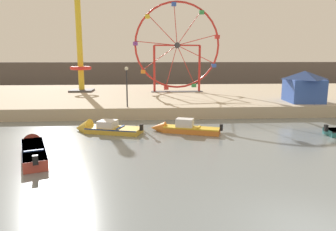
{
  "coord_description": "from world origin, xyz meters",
  "views": [
    {
      "loc": [
        -4.95,
        -8.32,
        5.24
      ],
      "look_at": [
        -3.5,
        13.14,
        1.23
      ],
      "focal_mm": 33.22,
      "sensor_mm": 36.0,
      "label": 1
    }
  ],
  "objects_px": {
    "drop_tower_yellow_tower": "(80,56)",
    "carnival_booth_blue_tent": "(304,86)",
    "ferris_wheel_red_frame": "(177,47)",
    "promenade_lamp_far": "(127,80)",
    "motorboat_mustard_yellow": "(101,128)",
    "motorboat_orange_hull": "(181,128)",
    "motorboat_faded_red": "(33,148)"
  },
  "relations": [
    {
      "from": "ferris_wheel_red_frame",
      "to": "motorboat_orange_hull",
      "type": "bearing_deg",
      "value": -94.44
    },
    {
      "from": "motorboat_orange_hull",
      "to": "carnival_booth_blue_tent",
      "type": "distance_m",
      "value": 14.93
    },
    {
      "from": "motorboat_orange_hull",
      "to": "drop_tower_yellow_tower",
      "type": "xyz_separation_m",
      "value": [
        -10.65,
        18.54,
        5.15
      ]
    },
    {
      "from": "motorboat_mustard_yellow",
      "to": "drop_tower_yellow_tower",
      "type": "xyz_separation_m",
      "value": [
        -4.96,
        18.04,
        5.2
      ]
    },
    {
      "from": "motorboat_orange_hull",
      "to": "promenade_lamp_far",
      "type": "height_order",
      "value": "promenade_lamp_far"
    },
    {
      "from": "motorboat_faded_red",
      "to": "motorboat_orange_hull",
      "type": "xyz_separation_m",
      "value": [
        8.74,
        4.33,
        0.02
      ]
    },
    {
      "from": "motorboat_orange_hull",
      "to": "drop_tower_yellow_tower",
      "type": "relative_size",
      "value": 0.42
    },
    {
      "from": "motorboat_mustard_yellow",
      "to": "motorboat_orange_hull",
      "type": "distance_m",
      "value": 5.72
    },
    {
      "from": "motorboat_orange_hull",
      "to": "promenade_lamp_far",
      "type": "relative_size",
      "value": 1.47
    },
    {
      "from": "motorboat_faded_red",
      "to": "drop_tower_yellow_tower",
      "type": "height_order",
      "value": "drop_tower_yellow_tower"
    },
    {
      "from": "motorboat_mustard_yellow",
      "to": "drop_tower_yellow_tower",
      "type": "bearing_deg",
      "value": -57.27
    },
    {
      "from": "motorboat_orange_hull",
      "to": "carnival_booth_blue_tent",
      "type": "xyz_separation_m",
      "value": [
        12.68,
        7.54,
        2.27
      ]
    },
    {
      "from": "motorboat_faded_red",
      "to": "motorboat_mustard_yellow",
      "type": "relative_size",
      "value": 1.18
    },
    {
      "from": "motorboat_mustard_yellow",
      "to": "drop_tower_yellow_tower",
      "type": "height_order",
      "value": "drop_tower_yellow_tower"
    },
    {
      "from": "motorboat_mustard_yellow",
      "to": "ferris_wheel_red_frame",
      "type": "bearing_deg",
      "value": -95.34
    },
    {
      "from": "ferris_wheel_red_frame",
      "to": "drop_tower_yellow_tower",
      "type": "height_order",
      "value": "drop_tower_yellow_tower"
    },
    {
      "from": "motorboat_faded_red",
      "to": "ferris_wheel_red_frame",
      "type": "bearing_deg",
      "value": -46.32
    },
    {
      "from": "motorboat_mustard_yellow",
      "to": "drop_tower_yellow_tower",
      "type": "distance_m",
      "value": 19.42
    },
    {
      "from": "motorboat_mustard_yellow",
      "to": "carnival_booth_blue_tent",
      "type": "relative_size",
      "value": 1.23
    },
    {
      "from": "motorboat_mustard_yellow",
      "to": "ferris_wheel_red_frame",
      "type": "height_order",
      "value": "ferris_wheel_red_frame"
    },
    {
      "from": "drop_tower_yellow_tower",
      "to": "carnival_booth_blue_tent",
      "type": "xyz_separation_m",
      "value": [
        23.33,
        -11.0,
        -2.88
      ]
    },
    {
      "from": "motorboat_orange_hull",
      "to": "motorboat_faded_red",
      "type": "bearing_deg",
      "value": 46.27
    },
    {
      "from": "motorboat_mustard_yellow",
      "to": "motorboat_orange_hull",
      "type": "height_order",
      "value": "motorboat_orange_hull"
    },
    {
      "from": "motorboat_faded_red",
      "to": "motorboat_mustard_yellow",
      "type": "bearing_deg",
      "value": -53.6
    },
    {
      "from": "motorboat_mustard_yellow",
      "to": "ferris_wheel_red_frame",
      "type": "relative_size",
      "value": 0.47
    },
    {
      "from": "motorboat_faded_red",
      "to": "carnival_booth_blue_tent",
      "type": "distance_m",
      "value": 24.6
    },
    {
      "from": "motorboat_faded_red",
      "to": "motorboat_mustard_yellow",
      "type": "height_order",
      "value": "motorboat_mustard_yellow"
    },
    {
      "from": "ferris_wheel_red_frame",
      "to": "promenade_lamp_far",
      "type": "distance_m",
      "value": 13.46
    },
    {
      "from": "motorboat_mustard_yellow",
      "to": "ferris_wheel_red_frame",
      "type": "xyz_separation_m",
      "value": [
        7.04,
        16.82,
        6.25
      ]
    },
    {
      "from": "motorboat_faded_red",
      "to": "motorboat_orange_hull",
      "type": "distance_m",
      "value": 9.76
    },
    {
      "from": "motorboat_faded_red",
      "to": "promenade_lamp_far",
      "type": "xyz_separation_m",
      "value": [
        4.63,
        9.78,
        3.04
      ]
    },
    {
      "from": "motorboat_orange_hull",
      "to": "ferris_wheel_red_frame",
      "type": "height_order",
      "value": "ferris_wheel_red_frame"
    }
  ]
}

